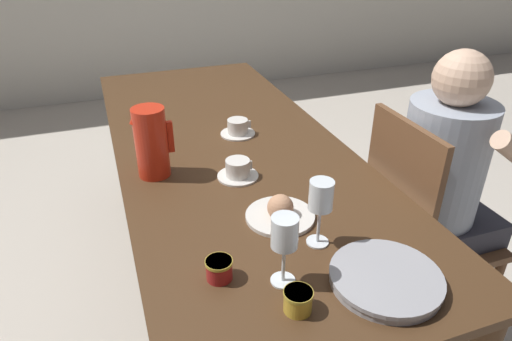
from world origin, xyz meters
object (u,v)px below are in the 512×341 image
object	(u,v)px
jam_jar_red	(219,268)
serving_tray	(386,279)
chair_person_side	(418,228)
teacup_across	(238,128)
teacup_near_person	(238,170)
bread_plate	(279,212)
wine_glass_water	(285,235)
wine_glass_juice	(321,199)
jam_jar_amber	(298,300)
red_pitcher	(151,142)
person_seated	(447,179)

from	to	relation	value
jam_jar_red	serving_tray	bearing A→B (deg)	-22.46
chair_person_side	teacup_across	bearing A→B (deg)	-133.25
teacup_near_person	serving_tray	distance (m)	0.65
serving_tray	bread_plate	size ratio (longest dim) A/B	1.33
wine_glass_water	chair_person_side	bearing A→B (deg)	25.96
serving_tray	jam_jar_red	world-z (taller)	jam_jar_red
teacup_across	teacup_near_person	bearing A→B (deg)	-107.58
wine_glass_juice	jam_jar_red	xyz separation A→B (m)	(-0.29, -0.05, -0.11)
serving_tray	jam_jar_red	distance (m)	0.41
wine_glass_juice	bread_plate	size ratio (longest dim) A/B	0.94
serving_tray	jam_jar_red	xyz separation A→B (m)	(-0.38, 0.16, 0.02)
jam_jar_amber	red_pitcher	bearing A→B (deg)	105.81
wine_glass_juice	jam_jar_amber	world-z (taller)	wine_glass_juice
jam_jar_red	red_pitcher	bearing A→B (deg)	96.93
teacup_across	jam_jar_amber	world-z (taller)	teacup_across
chair_person_side	jam_jar_amber	xyz separation A→B (m)	(-0.72, -0.45, 0.29)
teacup_near_person	teacup_across	size ratio (longest dim) A/B	1.00
person_seated	wine_glass_water	world-z (taller)	person_seated
person_seated	teacup_near_person	distance (m)	0.78
wine_glass_juice	wine_glass_water	bearing A→B (deg)	-143.67
teacup_across	bread_plate	size ratio (longest dim) A/B	0.69
person_seated	wine_glass_juice	xyz separation A→B (m)	(-0.66, -0.24, 0.20)
person_seated	red_pitcher	distance (m)	1.08
person_seated	wine_glass_juice	distance (m)	0.73
chair_person_side	serving_tray	distance (m)	0.71
bread_plate	jam_jar_amber	distance (m)	0.37
person_seated	jam_jar_red	bearing A→B (deg)	-73.12
person_seated	teacup_across	size ratio (longest dim) A/B	8.26
teacup_across	bread_plate	xyz separation A→B (m)	(-0.07, -0.61, -0.01)
wine_glass_juice	teacup_near_person	world-z (taller)	wine_glass_juice
teacup_near_person	teacup_across	bearing A→B (deg)	72.42
serving_tray	jam_jar_amber	world-z (taller)	jam_jar_amber
serving_tray	teacup_near_person	bearing A→B (deg)	106.20
chair_person_side	teacup_across	size ratio (longest dim) A/B	6.70
serving_tray	jam_jar_amber	bearing A→B (deg)	-178.58
person_seated	wine_glass_water	distance (m)	0.90
teacup_near_person	bread_plate	distance (m)	0.28
wine_glass_water	wine_glass_juice	distance (m)	0.19
wine_glass_water	serving_tray	size ratio (longest dim) A/B	0.69
jam_jar_amber	person_seated	bearing A→B (deg)	29.08
teacup_across	red_pitcher	bearing A→B (deg)	-149.38
red_pitcher	wine_glass_water	xyz separation A→B (m)	(0.22, -0.65, 0.02)
jam_jar_red	wine_glass_water	bearing A→B (deg)	-24.01
wine_glass_water	jam_jar_red	bearing A→B (deg)	155.99
wine_glass_water	teacup_near_person	xyz separation A→B (m)	(0.05, 0.53, -0.11)
chair_person_side	bread_plate	world-z (taller)	chair_person_side
wine_glass_juice	teacup_across	size ratio (longest dim) A/B	1.37
person_seated	wine_glass_juice	bearing A→B (deg)	-69.69
red_pitcher	jam_jar_amber	distance (m)	0.78
wine_glass_water	jam_jar_amber	distance (m)	0.15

